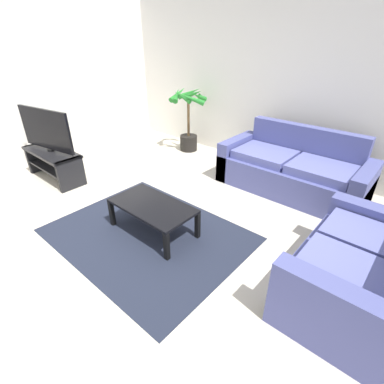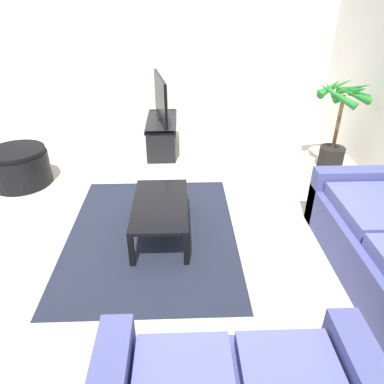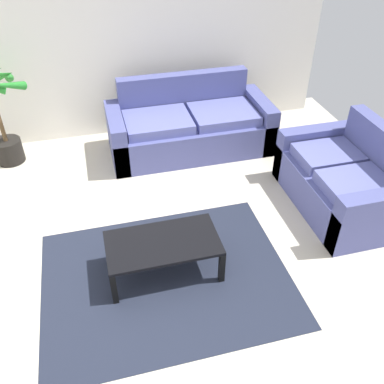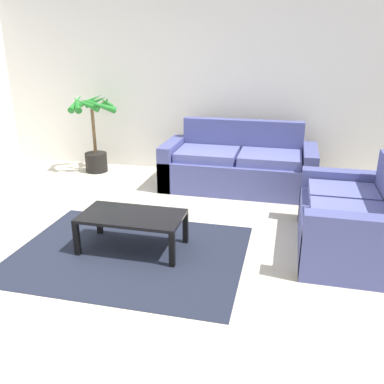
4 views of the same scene
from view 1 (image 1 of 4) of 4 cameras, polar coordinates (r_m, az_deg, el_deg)
ground_plane at (r=3.54m, az=-12.67°, el=-7.83°), size 6.60×6.60×0.00m
wall_back at (r=5.21m, az=14.23°, el=20.12°), size 6.00×0.06×2.70m
couch_main at (r=4.47m, az=19.22°, el=3.89°), size 2.06×0.90×0.90m
couch_loveseat at (r=2.90m, az=30.23°, el=-13.72°), size 0.90×1.45×0.90m
tv_stand at (r=5.08m, az=-25.73°, el=5.61°), size 1.10×0.45×0.47m
tv at (r=4.92m, az=-26.95°, el=10.98°), size 1.07×0.23×0.65m
coffee_table at (r=3.33m, az=-7.84°, el=-3.16°), size 0.99×0.54×0.37m
area_rug at (r=3.46m, az=-8.73°, el=-8.24°), size 2.20×1.70×0.01m
potted_palm at (r=5.72m, az=-0.69°, el=14.14°), size 0.77×0.77×1.22m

